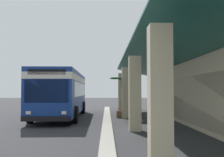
% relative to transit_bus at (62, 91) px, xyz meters
% --- Properties ---
extents(ground, '(120.00, 120.00, 0.00)m').
position_rel_transit_bus_xyz_m(ground, '(2.18, 7.48, -1.85)').
color(ground, '#2D2D30').
extents(curb_strip, '(29.36, 0.50, 0.12)m').
position_rel_transit_bus_xyz_m(curb_strip, '(3.71, 3.18, -1.79)').
color(curb_strip, '#9E998E').
rests_on(curb_strip, ground).
extents(transit_bus, '(11.25, 2.97, 3.34)m').
position_rel_transit_bus_xyz_m(transit_bus, '(0.00, 0.00, 0.00)').
color(transit_bus, navy).
rests_on(transit_bus, ground).
extents(potted_palm, '(2.01, 1.78, 2.84)m').
position_rel_transit_bus_xyz_m(potted_palm, '(0.24, 4.22, -1.09)').
color(potted_palm, brown).
rests_on(potted_palm, ground).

